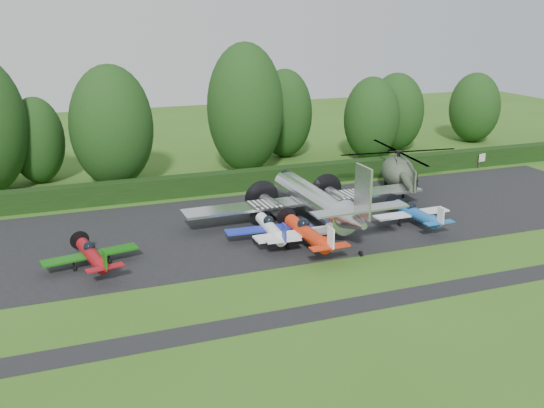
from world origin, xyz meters
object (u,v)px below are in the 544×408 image
object	(u,v)px
light_plane_orange	(307,233)
sign_board	(487,157)
light_plane_red	(92,255)
light_plane_white	(271,228)
transport_plane	(314,200)
light_plane_blue	(415,213)
helicopter	(398,169)

from	to	relation	value
light_plane_orange	sign_board	xyz separation A→B (m)	(30.04, 16.52, -0.15)
light_plane_red	light_plane_white	world-z (taller)	light_plane_white
transport_plane	light_plane_white	bearing A→B (deg)	-147.43
light_plane_orange	light_plane_blue	distance (m)	10.82
transport_plane	helicopter	xyz separation A→B (m)	(12.24, 6.52, 0.15)
light_plane_orange	helicopter	bearing A→B (deg)	39.78
transport_plane	helicopter	world-z (taller)	transport_plane
transport_plane	light_plane_white	xyz separation A→B (m)	(-5.12, -3.09, -0.87)
light_plane_orange	helicopter	xyz separation A→B (m)	(15.23, 11.91, 0.87)
light_plane_white	light_plane_orange	distance (m)	3.14
light_plane_red	sign_board	world-z (taller)	light_plane_red
light_plane_red	light_plane_orange	xyz separation A→B (m)	(15.82, -1.62, 0.20)
light_plane_orange	light_plane_blue	size ratio (longest dim) A/B	1.15
transport_plane	light_plane_white	world-z (taller)	transport_plane
transport_plane	helicopter	size ratio (longest dim) A/B	1.54
helicopter	light_plane_red	bearing A→B (deg)	177.31
light_plane_red	helicopter	xyz separation A→B (m)	(31.05, 10.29, 1.07)
transport_plane	sign_board	xyz separation A→B (m)	(27.06, 11.13, -0.87)
sign_board	light_plane_orange	bearing A→B (deg)	-133.75
transport_plane	light_plane_white	distance (m)	6.05
light_plane_white	light_plane_orange	world-z (taller)	light_plane_orange
light_plane_white	transport_plane	bearing A→B (deg)	27.90
transport_plane	light_plane_white	size ratio (longest dim) A/B	3.01
helicopter	sign_board	size ratio (longest dim) A/B	4.90
helicopter	sign_board	xyz separation A→B (m)	(14.81, 4.61, -1.02)
transport_plane	light_plane_blue	world-z (taller)	transport_plane
light_plane_orange	light_plane_blue	bearing A→B (deg)	10.60
light_plane_orange	transport_plane	bearing A→B (deg)	62.77
transport_plane	sign_board	bearing A→B (deg)	23.84
light_plane_red	light_plane_blue	world-z (taller)	light_plane_blue
light_plane_blue	light_plane_white	bearing A→B (deg)	179.16
light_plane_blue	helicopter	xyz separation A→B (m)	(4.54, 10.25, 1.04)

